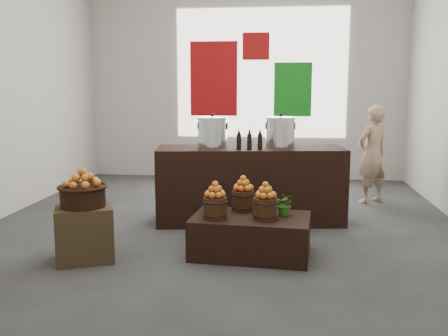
# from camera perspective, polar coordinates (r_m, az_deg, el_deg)

# --- Properties ---
(ground) EXTENTS (7.00, 7.00, 0.00)m
(ground) POSITION_cam_1_polar(r_m,az_deg,el_deg) (6.38, -0.13, -6.61)
(ground) COLOR #3D3D3A
(ground) RESTS_ON ground
(back_wall) EXTENTS (6.00, 0.04, 4.00)m
(back_wall) POSITION_cam_1_polar(r_m,az_deg,el_deg) (9.63, 2.44, 10.74)
(back_wall) COLOR #B6B1A8
(back_wall) RESTS_ON ground
(back_opening) EXTENTS (3.20, 0.02, 2.40)m
(back_opening) POSITION_cam_1_polar(r_m,az_deg,el_deg) (9.59, 4.25, 10.73)
(back_opening) COLOR white
(back_opening) RESTS_ON back_wall
(deco_red_left) EXTENTS (0.90, 0.04, 1.40)m
(deco_red_left) POSITION_cam_1_polar(r_m,az_deg,el_deg) (9.66, -1.18, 10.15)
(deco_red_left) COLOR maroon
(deco_red_left) RESTS_ON back_wall
(deco_green_right) EXTENTS (0.70, 0.04, 1.00)m
(deco_green_right) POSITION_cam_1_polar(r_m,az_deg,el_deg) (9.56, 7.86, 8.88)
(deco_green_right) COLOR #117215
(deco_green_right) RESTS_ON back_wall
(deco_red_upper) EXTENTS (0.50, 0.04, 0.50)m
(deco_red_upper) POSITION_cam_1_polar(r_m,az_deg,el_deg) (9.61, 3.67, 13.72)
(deco_red_upper) COLOR maroon
(deco_red_upper) RESTS_ON back_wall
(crate) EXTENTS (0.69, 0.64, 0.56)m
(crate) POSITION_cam_1_polar(r_m,az_deg,el_deg) (5.27, -15.66, -7.21)
(crate) COLOR #4A3822
(crate) RESTS_ON ground
(wicker_basket) EXTENTS (0.45, 0.45, 0.20)m
(wicker_basket) POSITION_cam_1_polar(r_m,az_deg,el_deg) (5.18, -15.84, -3.18)
(wicker_basket) COLOR black
(wicker_basket) RESTS_ON crate
(apples_in_basket) EXTENTS (0.35, 0.35, 0.19)m
(apples_in_basket) POSITION_cam_1_polar(r_m,az_deg,el_deg) (5.15, -15.93, -1.06)
(apples_in_basket) COLOR #A60514
(apples_in_basket) RESTS_ON wicker_basket
(display_table) EXTENTS (1.26, 0.84, 0.42)m
(display_table) POSITION_cam_1_polar(r_m,az_deg,el_deg) (5.26, 3.08, -7.73)
(display_table) COLOR black
(display_table) RESTS_ON ground
(apple_bucket_front_left) EXTENTS (0.24, 0.24, 0.22)m
(apple_bucket_front_left) POSITION_cam_1_polar(r_m,az_deg,el_deg) (5.07, -1.02, -4.60)
(apple_bucket_front_left) COLOR #3B2210
(apple_bucket_front_left) RESTS_ON display_table
(apples_in_bucket_front_left) EXTENTS (0.18, 0.18, 0.16)m
(apples_in_bucket_front_left) POSITION_cam_1_polar(r_m,az_deg,el_deg) (5.03, -1.02, -2.47)
(apples_in_bucket_front_left) COLOR #A60514
(apples_in_bucket_front_left) RESTS_ON apple_bucket_front_left
(apple_bucket_front_right) EXTENTS (0.24, 0.24, 0.22)m
(apple_bucket_front_right) POSITION_cam_1_polar(r_m,az_deg,el_deg) (5.06, 4.72, -4.66)
(apple_bucket_front_right) COLOR #3B2210
(apple_bucket_front_right) RESTS_ON display_table
(apples_in_bucket_front_right) EXTENTS (0.18, 0.18, 0.16)m
(apples_in_bucket_front_right) POSITION_cam_1_polar(r_m,az_deg,el_deg) (5.02, 4.75, -2.53)
(apples_in_bucket_front_right) COLOR #A60514
(apples_in_bucket_front_right) RESTS_ON apple_bucket_front_right
(apple_bucket_rear) EXTENTS (0.24, 0.24, 0.22)m
(apple_bucket_rear) POSITION_cam_1_polar(r_m,az_deg,el_deg) (5.40, 2.19, -3.75)
(apple_bucket_rear) COLOR #3B2210
(apple_bucket_rear) RESTS_ON display_table
(apples_in_bucket_rear) EXTENTS (0.18, 0.18, 0.16)m
(apples_in_bucket_rear) POSITION_cam_1_polar(r_m,az_deg,el_deg) (5.36, 2.20, -1.74)
(apples_in_bucket_rear) COLOR #A60514
(apples_in_bucket_rear) RESTS_ON apple_bucket_rear
(herb_garnish_right) EXTENTS (0.26, 0.24, 0.24)m
(herb_garnish_right) POSITION_cam_1_polar(r_m,az_deg,el_deg) (5.24, 7.00, -4.15)
(herb_garnish_right) COLOR #256214
(herb_garnish_right) RESTS_ON display_table
(herb_garnish_left) EXTENTS (0.20, 0.18, 0.29)m
(herb_garnish_left) POSITION_cam_1_polar(r_m,az_deg,el_deg) (5.40, -1.30, -3.36)
(herb_garnish_left) COLOR #256214
(herb_garnish_left) RESTS_ON display_table
(counter) EXTENTS (2.47, 1.08, 0.98)m
(counter) POSITION_cam_1_polar(r_m,az_deg,el_deg) (6.49, 3.02, -1.92)
(counter) COLOR black
(counter) RESTS_ON ground
(stock_pot_left) EXTENTS (0.37, 0.37, 0.37)m
(stock_pot_left) POSITION_cam_1_polar(r_m,az_deg,el_deg) (6.38, -1.31, 4.00)
(stock_pot_left) COLOR silver
(stock_pot_left) RESTS_ON counter
(stock_pot_center) EXTENTS (0.37, 0.37, 0.37)m
(stock_pot_center) POSITION_cam_1_polar(r_m,az_deg,el_deg) (6.44, 6.45, 3.99)
(stock_pot_center) COLOR silver
(stock_pot_center) RESTS_ON counter
(oil_cruets) EXTENTS (0.27, 0.10, 0.27)m
(oil_cruets) POSITION_cam_1_polar(r_m,az_deg,el_deg) (6.17, 3.23, 3.35)
(oil_cruets) COLOR black
(oil_cruets) RESTS_ON counter
(shopper) EXTENTS (0.64, 0.60, 1.48)m
(shopper) POSITION_cam_1_polar(r_m,az_deg,el_deg) (7.83, 16.59, 1.48)
(shopper) COLOR tan
(shopper) RESTS_ON ground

